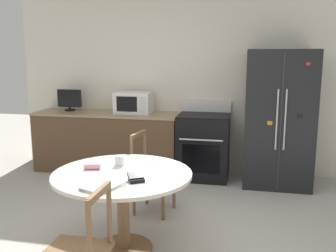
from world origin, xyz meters
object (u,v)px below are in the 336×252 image
Objects in this scene: countertop_tv at (69,99)px; candle_glass at (119,161)px; refrigerator at (278,118)px; oven_range at (204,146)px; microwave at (134,103)px; wallet at (136,178)px; dining_chair_far at (152,174)px.

countertop_tv is 4.01× the size of candle_glass.
refrigerator reaches higher than oven_range.
refrigerator is 3.44× the size of microwave.
countertop_tv is at bearing 126.06° from candle_glass.
candle_glass is at bearing -53.94° from countertop_tv.
refrigerator is at bearing 61.24° from wallet.
dining_chair_far is at bearing -138.30° from refrigerator.
wallet is at bearing -72.69° from microwave.
dining_chair_far is (-1.43, -1.28, -0.47)m from refrigerator.
candle_glass is at bearing -76.69° from microwave.
oven_range reaches higher than wallet.
microwave is at bearing 103.31° from candle_glass.
wallet is at bearing -54.63° from candle_glass.
countertop_tv is (-2.09, 0.09, 0.61)m from oven_range.
dining_chair_far is at bearing -65.86° from microwave.
wallet is (-0.28, -2.41, 0.29)m from oven_range.
countertop_tv is 3.10m from wallet.
microwave is 1.66m from dining_chair_far.
candle_glass is (-0.14, -0.68, 0.34)m from dining_chair_far.
refrigerator reaches higher than wallet.
candle_glass is at bearing -128.75° from refrigerator.
wallet is at bearing -118.76° from refrigerator.
microwave is 5.64× the size of candle_glass.
oven_range is 2.87× the size of countertop_tv.
refrigerator is at bearing 51.25° from candle_glass.
dining_chair_far reaches higher than candle_glass.
microwave is at bearing 176.35° from refrigerator.
oven_range is (-1.01, 0.06, -0.44)m from refrigerator.
refrigerator reaches higher than candle_glass.
candle_glass reaches higher than wallet.
oven_range is 6.32× the size of wallet.
microwave reaches higher than candle_glass.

